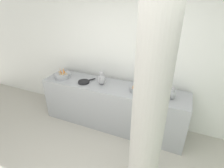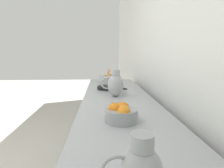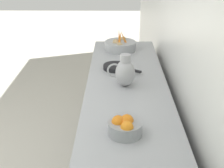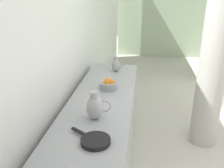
{
  "view_description": "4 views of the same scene",
  "coord_description": "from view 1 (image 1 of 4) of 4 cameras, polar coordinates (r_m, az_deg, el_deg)",
  "views": [
    {
      "loc": [
        1.16,
        0.85,
        2.39
      ],
      "look_at": [
        -1.35,
        -0.21,
        1.02
      ],
      "focal_mm": 28.07,
      "sensor_mm": 36.0,
      "label": 1
    },
    {
      "loc": [
        -1.37,
        1.23,
        1.29
      ],
      "look_at": [
        -1.47,
        -0.48,
        1.0
      ],
      "focal_mm": 29.56,
      "sensor_mm": 36.0,
      "label": 2
    },
    {
      "loc": [
        -1.43,
        1.68,
        1.88
      ],
      "look_at": [
        -1.41,
        -0.34,
        0.96
      ],
      "focal_mm": 49.33,
      "sensor_mm": 36.0,
      "label": 3
    },
    {
      "loc": [
        -1.12,
        -2.32,
        1.94
      ],
      "look_at": [
        -1.41,
        -0.13,
        1.07
      ],
      "focal_mm": 39.52,
      "sensor_mm": 36.0,
      "label": 4
    }
  ],
  "objects": [
    {
      "name": "orange_bowl",
      "position": [
        3.09,
        7.68,
        -1.59
      ],
      "size": [
        0.2,
        0.2,
        0.12
      ],
      "color": "gray",
      "rests_on": "prep_counter"
    },
    {
      "name": "metal_pitcher_short",
      "position": [
        2.99,
        18.96,
        -3.16
      ],
      "size": [
        0.17,
        0.12,
        0.2
      ],
      "color": "#939399",
      "rests_on": "prep_counter"
    },
    {
      "name": "tile_wall_left",
      "position": [
        3.3,
        11.22,
        10.55
      ],
      "size": [
        0.1,
        8.93,
        3.0
      ],
      "primitive_type": "cube",
      "color": "white",
      "rests_on": "ground_plane"
    },
    {
      "name": "metal_pitcher_tall",
      "position": [
        3.29,
        -3.45,
        1.63
      ],
      "size": [
        0.21,
        0.15,
        0.25
      ],
      "color": "#A3A3A8",
      "rests_on": "prep_counter"
    },
    {
      "name": "skillet_on_counter",
      "position": [
        3.44,
        -9.1,
        0.7
      ],
      "size": [
        0.33,
        0.26,
        0.03
      ],
      "color": "black",
      "rests_on": "prep_counter"
    },
    {
      "name": "support_column",
      "position": [
        1.71,
        12.38,
        -5.35
      ],
      "size": [
        0.34,
        0.34,
        3.0
      ],
      "primitive_type": "cylinder",
      "color": "#B2AFA8",
      "rests_on": "ground_plane"
    },
    {
      "name": "vegetable_colander",
      "position": [
        3.75,
        -15.79,
        2.75
      ],
      "size": [
        0.32,
        0.32,
        0.21
      ],
      "color": "#9EA0A5",
      "rests_on": "prep_counter"
    },
    {
      "name": "prep_counter",
      "position": [
        3.5,
        0.05,
        -7.07
      ],
      "size": [
        0.64,
        2.79,
        0.88
      ],
      "primitive_type": "cube",
      "color": "#9EA0A5",
      "rests_on": "ground_plane"
    }
  ]
}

